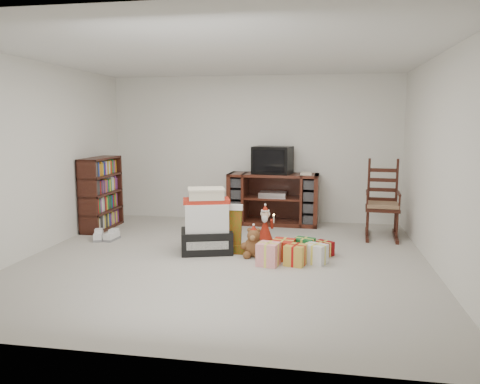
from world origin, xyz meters
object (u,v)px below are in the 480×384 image
tv_stand (273,199)px  santa_figurine (265,228)px  red_suitcase (212,227)px  mrs_claus_figurine (206,230)px  gift_cluster (299,251)px  bookshelf (101,195)px  gift_pile (206,225)px  teddy_bear (254,244)px  sneaker_pair (105,236)px  crt_television (273,160)px  rocking_chair (382,209)px

tv_stand → santa_figurine: bearing=-87.7°
red_suitcase → mrs_claus_figurine: (-0.11, 0.06, -0.07)m
santa_figurine → gift_cluster: (0.52, -0.78, -0.09)m
tv_stand → gift_cluster: 2.17m
bookshelf → gift_pile: size_ratio=1.38×
teddy_bear → santa_figurine: size_ratio=0.67×
sneaker_pair → bookshelf: bearing=108.2°
sneaker_pair → gift_cluster: size_ratio=0.39×
gift_pile → bookshelf: bearing=135.3°
santa_figurine → crt_television: 1.56m
santa_figurine → tv_stand: bearing=90.9°
mrs_claus_figurine → gift_cluster: bearing=-21.8°
rocking_chair → gift_pile: (-2.39, -1.29, -0.05)m
rocking_chair → crt_television: bearing=165.3°
rocking_chair → mrs_claus_figurine: size_ratio=2.22×
sneaker_pair → mrs_claus_figurine: bearing=-11.4°
santa_figurine → crt_television: size_ratio=0.81×
gift_pile → crt_television: size_ratio=1.21×
gift_cluster → crt_television: crt_television is taller
rocking_chair → red_suitcase: 2.59m
mrs_claus_figurine → crt_television: crt_television is taller
sneaker_pair → tv_stand: bearing=23.0°
teddy_bear → santa_figurine: 0.71m
red_suitcase → gift_cluster: 1.31m
tv_stand → mrs_claus_figurine: size_ratio=2.76×
tv_stand → teddy_bear: 2.02m
santa_figurine → mrs_claus_figurine: bearing=-162.8°
tv_stand → santa_figurine: (0.02, -1.30, -0.22)m
bookshelf → gift_cluster: size_ratio=1.19×
teddy_bear → mrs_claus_figurine: bearing=148.8°
gift_cluster → mrs_claus_figurine: bearing=158.2°
teddy_bear → mrs_claus_figurine: size_ratio=0.68×
bookshelf → sneaker_pair: size_ratio=3.01×
gift_pile → crt_television: crt_television is taller
teddy_bear → santa_figurine: bearing=85.0°
bookshelf → teddy_bear: bookshelf is taller
gift_pile → mrs_claus_figurine: (-0.10, 0.34, -0.16)m
gift_pile → mrs_claus_figurine: bearing=89.5°
rocking_chair → teddy_bear: rocking_chair is taller
gift_cluster → bookshelf: bearing=158.8°
rocking_chair → teddy_bear: size_ratio=3.28×
tv_stand → rocking_chair: 1.80m
rocking_chair → santa_figurine: bearing=-152.8°
rocking_chair → gift_pile: bearing=-147.0°
gift_cluster → crt_television: bearing=104.9°
santa_figurine → gift_cluster: 0.94m
red_suitcase → sneaker_pair: red_suitcase is taller
tv_stand → sneaker_pair: 2.79m
gift_pile → red_suitcase: bearing=71.4°
tv_stand → teddy_bear: (-0.04, -2.00, -0.27)m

